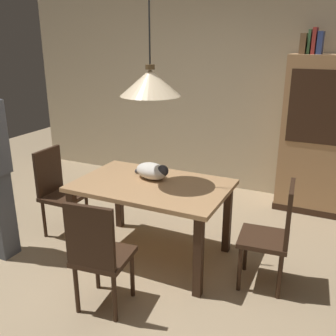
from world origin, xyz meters
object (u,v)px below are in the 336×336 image
Objects in this scene: chair_near_front at (98,252)px; book_green_slim at (310,42)px; hutch_bookcase at (331,141)px; book_red_tall at (315,41)px; book_brown_thick at (304,44)px; book_blue_wide at (320,43)px; chair_left_side at (58,188)px; cat_sleeping at (153,171)px; pendant_lamp at (150,82)px; dining_table at (152,194)px; chair_right_side at (274,232)px.

book_green_slim is (1.04, 2.69, 1.47)m from chair_near_front.
hutch_bookcase is (1.40, 2.68, 0.38)m from chair_near_front.
book_red_tall reaches higher than book_green_slim.
book_green_slim is (-0.36, 0.00, 1.09)m from hutch_bookcase.
chair_near_front is 3.20m from book_brown_thick.
book_green_slim is at bearing 180.00° from book_blue_wide.
book_red_tall is at bearing 39.10° from chair_left_side.
hutch_bookcase reaches higher than chair_left_side.
cat_sleeping is (1.07, 0.12, 0.32)m from chair_left_side.
pendant_lamp is 4.64× the size of book_red_tall.
chair_left_side is 0.50× the size of hutch_bookcase.
dining_table is 1.51× the size of chair_left_side.
hutch_bookcase reaches higher than chair_near_front.
book_green_slim is at bearing 56.83° from cat_sleeping.
hutch_bookcase is 1.11m from book_blue_wide.
pendant_lamp is at bearing -118.67° from book_brown_thick.
book_red_tall is at bearing 55.68° from cat_sleeping.
pendant_lamp is (-0.01, 0.88, 1.15)m from chair_near_front.
chair_near_front reaches higher than cat_sleeping.
pendant_lamp reaches higher than chair_right_side.
chair_near_front is 3.23m from book_green_slim.
book_brown_thick is at bearing 180.00° from book_blue_wide.
book_red_tall is (1.10, 1.81, 0.33)m from pendant_lamp.
pendant_lamp reaches higher than book_red_tall.
book_brown_thick is (-0.14, 1.80, 1.45)m from chair_right_side.
cat_sleeping is (-0.06, 1.00, 0.32)m from chair_near_front.
chair_near_front is at bearing -112.08° from book_red_tall.
chair_left_side is 2.26m from chair_right_side.
pendant_lamp is at bearing -127.90° from hutch_bookcase.
cat_sleeping is 2.32m from book_green_slim.
dining_table is at bearing -118.67° from book_brown_thick.
pendant_lamp is 5.00× the size of book_green_slim.
book_blue_wide reaches higher than chair_right_side.
book_green_slim reaches higher than book_brown_thick.
cat_sleeping is 2.23m from hutch_bookcase.
book_green_slim is (1.05, 1.81, 1.33)m from dining_table.
book_brown_thick reaches higher than chair_right_side.
cat_sleeping is 0.31× the size of pendant_lamp.
book_blue_wide is at bearing 57.28° from dining_table.
chair_right_side and chair_near_front have the same top height.
book_brown_thick is at bearing 180.00° from book_red_tall.
chair_left_side is 3.23m from book_red_tall.
hutch_bookcase is at bearing -0.28° from book_red_tall.
book_red_tall is 0.07m from book_blue_wide.
book_red_tall reaches higher than hutch_bookcase.
hutch_bookcase is at bearing 62.50° from chair_near_front.
chair_right_side is at bearing 0.24° from chair_left_side.
book_green_slim is 0.93× the size of book_red_tall.
chair_left_side is 0.72× the size of pendant_lamp.
cat_sleeping is at bearing -121.70° from book_brown_thick.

